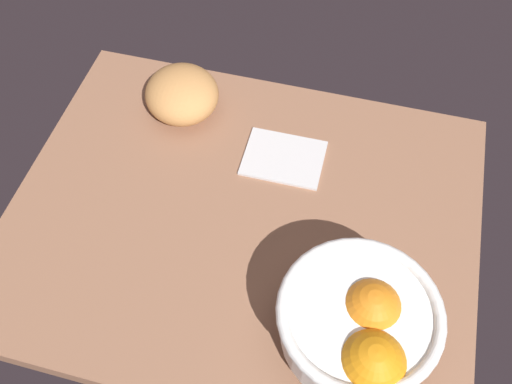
# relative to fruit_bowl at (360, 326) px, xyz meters

# --- Properties ---
(ground_plane) EXTENTS (0.73, 0.60, 0.03)m
(ground_plane) POSITION_rel_fruit_bowl_xyz_m (-0.20, 0.16, -0.09)
(ground_plane) COLOR #8D6047
(fruit_bowl) EXTENTS (0.21, 0.21, 0.13)m
(fruit_bowl) POSITION_rel_fruit_bowl_xyz_m (0.00, 0.00, 0.00)
(fruit_bowl) COLOR white
(fruit_bowl) RESTS_ON ground
(bread_loaf) EXTENTS (0.18, 0.18, 0.08)m
(bread_loaf) POSITION_rel_fruit_bowl_xyz_m (-0.36, 0.36, -0.03)
(bread_loaf) COLOR tan
(bread_loaf) RESTS_ON ground
(napkin_folded) EXTENTS (0.13, 0.10, 0.01)m
(napkin_folded) POSITION_rel_fruit_bowl_xyz_m (-0.16, 0.29, -0.07)
(napkin_folded) COLOR silver
(napkin_folded) RESTS_ON ground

